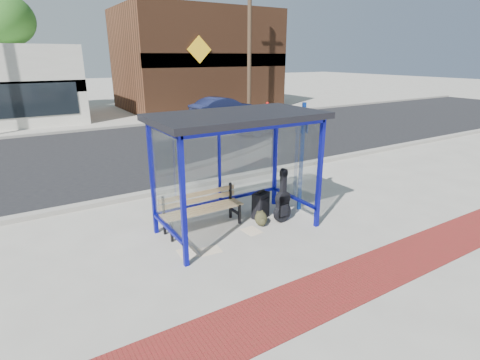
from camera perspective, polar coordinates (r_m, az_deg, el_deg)
ground at (r=7.90m, az=-0.35°, el=-7.50°), size 120.00×120.00×0.00m
brick_paver_strip at (r=6.13m, az=12.98°, el=-16.33°), size 60.00×1.00×0.01m
curb_near at (r=10.27m, az=-8.82°, el=-1.09°), size 60.00×0.25×0.12m
street_asphalt at (r=14.95m, az=-16.61°, el=4.28°), size 60.00×10.00×0.00m
curb_far at (r=19.81m, az=-20.70°, el=7.36°), size 60.00×0.25×0.12m
far_sidewalk at (r=21.66m, az=-21.74°, el=7.94°), size 60.00×4.00×0.01m
bus_shelter at (r=7.30m, az=-0.68°, el=7.51°), size 3.30×1.80×2.42m
storefront_brown at (r=27.20m, az=-6.61°, el=17.75°), size 10.00×7.08×6.40m
tree_mid at (r=28.15m, az=-32.38°, el=19.82°), size 3.60×3.60×7.03m
tree_right at (r=32.47m, az=-1.91°, el=21.91°), size 3.60×3.60×7.03m
utility_pole_east at (r=23.25m, az=1.44°, el=20.00°), size 1.60×0.24×8.00m
bench at (r=7.81m, az=-5.90°, el=-4.14°), size 1.75×0.44×0.82m
guitar_bag at (r=8.13m, az=6.51°, el=-3.61°), size 0.42×0.16×1.14m
suitcase at (r=8.31m, az=3.19°, el=-3.89°), size 0.43×0.36×0.65m
backpack at (r=8.00m, az=3.25°, el=-5.95°), size 0.31×0.29×0.32m
sign_post at (r=8.56m, az=9.45°, el=4.31°), size 0.16×0.30×2.49m
newspaper_a at (r=7.07m, az=-7.91°, el=-10.96°), size 0.35×0.43×0.01m
newspaper_b at (r=7.11m, az=-4.62°, el=-10.64°), size 0.44×0.36×0.01m
newspaper_c at (r=7.82m, az=1.79°, el=-7.76°), size 0.34×0.42×0.01m
parked_car at (r=21.50m, az=-2.59°, el=10.85°), size 3.99×1.81×1.27m
fire_hydrant at (r=24.39m, az=4.18°, el=11.07°), size 0.30×0.20×0.67m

